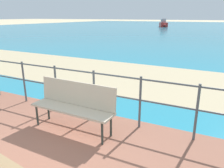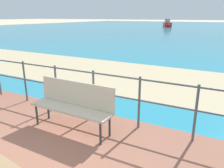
{
  "view_description": "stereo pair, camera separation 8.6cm",
  "coord_description": "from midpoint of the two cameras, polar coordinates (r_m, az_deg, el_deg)",
  "views": [
    {
      "loc": [
        2.21,
        -1.22,
        2.08
      ],
      "look_at": [
        0.1,
        2.97,
        0.62
      ],
      "focal_mm": 35.3,
      "sensor_mm": 36.0,
      "label": 1
    },
    {
      "loc": [
        2.28,
        -1.19,
        2.08
      ],
      "look_at": [
        0.1,
        2.97,
        0.62
      ],
      "focal_mm": 35.3,
      "sensor_mm": 36.0,
      "label": 2
    }
  ],
  "objects": [
    {
      "name": "sea_water",
      "position": [
        41.32,
        25.23,
        12.79
      ],
      "size": [
        90.0,
        90.0,
        0.01
      ],
      "primitive_type": "cube",
      "color": "teal",
      "rests_on": "ground"
    },
    {
      "name": "beach_strip",
      "position": [
        7.73,
        9.79,
        1.43
      ],
      "size": [
        54.07,
        5.17,
        0.01
      ],
      "primitive_type": "cube",
      "rotation": [
        0.0,
        0.0,
        -0.02
      ],
      "color": "tan",
      "rests_on": "ground"
    },
    {
      "name": "railing_fence",
      "position": [
        4.44,
        -4.26,
        -1.25
      ],
      "size": [
        5.94,
        0.04,
        1.0
      ],
      "color": "#4C5156",
      "rests_on": "patio_paving"
    },
    {
      "name": "park_bench",
      "position": [
        4.06,
        -9.39,
        -4.63
      ],
      "size": [
        1.61,
        0.45,
        0.89
      ],
      "rotation": [
        0.0,
        0.0,
        -0.02
      ],
      "color": "#BCAD93",
      "rests_on": "patio_paving"
    },
    {
      "name": "boat_near",
      "position": [
        45.22,
        14.2,
        14.79
      ],
      "size": [
        2.26,
        3.44,
        1.55
      ],
      "rotation": [
        0.0,
        0.0,
        5.11
      ],
      "color": "red",
      "rests_on": "sea_water"
    }
  ]
}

